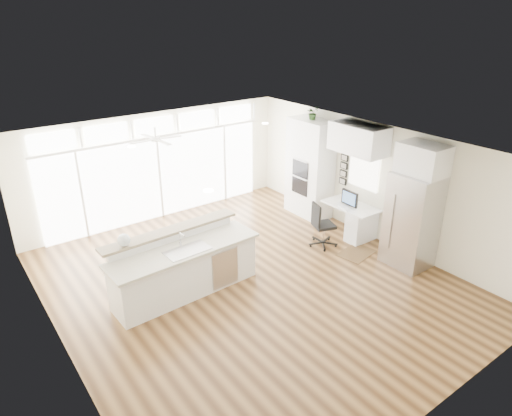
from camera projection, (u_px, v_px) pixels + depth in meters
floor at (251, 283)px, 9.04m from camera, size 7.00×8.00×0.02m
ceiling at (250, 151)px, 7.95m from camera, size 7.00×8.00×0.02m
wall_back at (157, 166)px, 11.44m from camera, size 7.00×0.04×2.70m
wall_front at (442, 334)px, 5.55m from camera, size 7.00×0.04×2.70m
wall_left at (54, 282)px, 6.59m from camera, size 0.04×8.00×2.70m
wall_right at (374, 182)px, 10.40m from camera, size 0.04×8.00×2.70m
glass_wall at (159, 178)px, 11.51m from camera, size 5.80×0.06×2.08m
transom_row at (154, 126)px, 10.98m from camera, size 5.90×0.06×0.40m
desk_window at (364, 170)px, 10.52m from camera, size 0.04×0.85×0.85m
ceiling_fan at (155, 135)px, 9.83m from camera, size 1.16×1.16×0.32m
recessed_lights at (243, 149)px, 8.10m from camera, size 3.40×3.00×0.02m
oven_cabinet at (310, 168)px, 11.58m from camera, size 0.64×1.20×2.50m
desk_nook at (350, 220)px, 10.81m from camera, size 0.72×1.30×0.76m
upper_cabinets at (359, 139)px, 10.04m from camera, size 0.64×1.30×0.64m
refrigerator at (412, 220)px, 9.33m from camera, size 0.76×0.90×2.00m
fridge_cabinet at (423, 159)px, 8.84m from camera, size 0.64×0.90×0.60m
framed_photos at (344, 170)px, 11.03m from camera, size 0.06×0.22×0.80m
kitchen_island at (185, 266)px, 8.51m from camera, size 2.94×1.21×1.15m
rug at (356, 253)px, 10.10m from camera, size 0.89×0.72×0.01m
office_chair at (324, 225)px, 10.24m from camera, size 0.67×0.64×1.04m
fishbowl at (124, 240)px, 7.97m from camera, size 0.23×0.23×0.23m
monitor at (350, 198)px, 10.53m from camera, size 0.09×0.48×0.40m
keyboard at (344, 207)px, 10.51m from camera, size 0.18×0.34×0.02m
potted_plant at (313, 114)px, 11.03m from camera, size 0.31×0.35×0.26m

